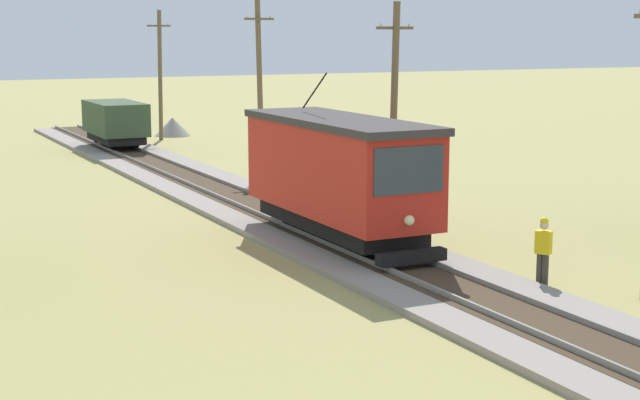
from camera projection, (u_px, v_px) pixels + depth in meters
name	position (u px, v px, depth m)	size (l,w,h in m)	color
red_tram	(339.00, 172.00, 28.78)	(2.60, 8.54, 4.79)	red
freight_car	(115.00, 122.00, 51.87)	(2.40, 5.20, 2.31)	#384C33
utility_pole_mid	(394.00, 108.00, 32.95)	(1.40, 0.47, 7.33)	brown
utility_pole_far	(260.00, 84.00, 43.31)	(1.40, 0.60, 7.82)	brown
utility_pole_distant	(160.00, 74.00, 56.62)	(1.40, 0.53, 7.58)	brown
gravel_pile	(173.00, 127.00, 59.47)	(2.26, 2.26, 1.14)	gray
track_worker	(543.00, 249.00, 24.13)	(0.40, 0.45, 1.78)	#38332D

